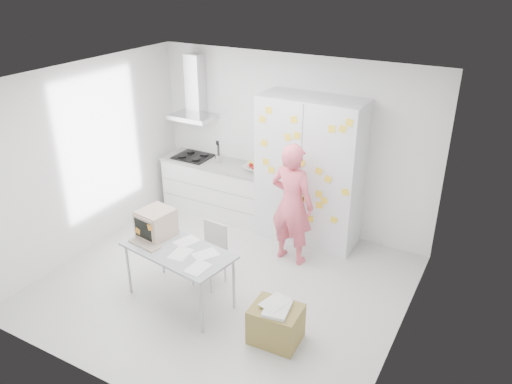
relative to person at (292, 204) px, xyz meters
The scene contains 10 objects.
floor 1.42m from the person, 116.17° to the right, with size 4.50×4.00×0.02m, color silver.
walls 0.74m from the person, 150.43° to the right, with size 4.52×4.01×2.70m.
ceiling 2.14m from the person, 116.17° to the right, with size 4.50×4.00×0.02m, color white.
counter_run 1.87m from the person, 157.44° to the left, with size 1.84×0.63×1.28m.
range_hood 2.54m from the person, 158.63° to the left, with size 0.70×0.48×1.01m.
tall_cabinet 0.71m from the person, 93.44° to the left, with size 1.50×0.68×2.20m.
person is the anchor object (origin of this frame).
desk 1.80m from the person, 126.28° to the right, with size 1.47×0.89×1.10m.
chair 1.27m from the person, 124.25° to the right, with size 0.41×0.41×0.84m.
cardboard_box 1.82m from the person, 70.12° to the right, with size 0.57×0.46×0.48m.
Camera 1 is at (3.01, -4.57, 3.92)m, focal length 35.00 mm.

